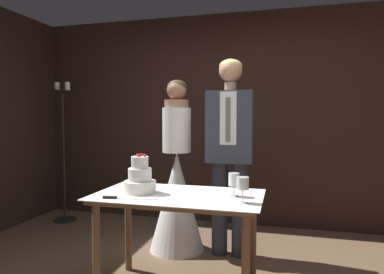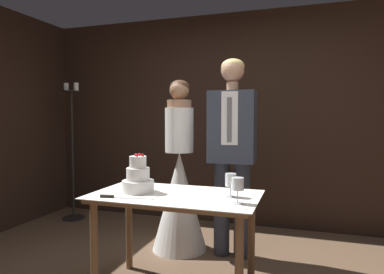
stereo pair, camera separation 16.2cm
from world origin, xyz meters
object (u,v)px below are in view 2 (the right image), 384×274
object	(u,v)px
wine_glass_near	(238,185)
wine_glass_middle	(231,181)
cake_table	(175,208)
groom	(232,145)
tiered_cake	(138,179)
candle_stand	(73,158)
bride	(179,188)
cake_knife	(116,197)

from	to	relation	value
wine_glass_near	wine_glass_middle	distance (m)	0.19
cake_table	wine_glass_near	world-z (taller)	wine_glass_near
wine_glass_middle	groom	distance (m)	0.80
tiered_cake	candle_stand	xyz separation A→B (m)	(-1.64, 1.36, -0.06)
wine_glass_near	groom	world-z (taller)	groom
tiered_cake	wine_glass_near	distance (m)	0.79
tiered_cake	candle_stand	bearing A→B (deg)	140.21
tiered_cake	bride	world-z (taller)	bride
cake_knife	wine_glass_near	xyz separation A→B (m)	(0.84, 0.11, 0.11)
cake_knife	candle_stand	distance (m)	2.23
tiered_cake	bride	size ratio (longest dim) A/B	0.18
bride	wine_glass_near	bearing A→B (deg)	-51.14
wine_glass_middle	cake_knife	bearing A→B (deg)	-159.36
tiered_cake	candle_stand	distance (m)	2.13
bride	groom	size ratio (longest dim) A/B	0.90
cake_knife	candle_stand	xyz separation A→B (m)	(-1.58, 1.58, 0.03)
bride	groom	xyz separation A→B (m)	(0.53, -0.00, 0.44)
wine_glass_middle	groom	world-z (taller)	groom
candle_stand	bride	bearing A→B (deg)	-17.78
cake_table	groom	world-z (taller)	groom
cake_table	wine_glass_near	bearing A→B (deg)	-14.79
wine_glass_near	cake_knife	bearing A→B (deg)	-172.42
cake_knife	wine_glass_middle	distance (m)	0.82
bride	candle_stand	xyz separation A→B (m)	(-1.67, 0.53, 0.18)
tiered_cake	wine_glass_middle	bearing A→B (deg)	5.44
cake_knife	wine_glass_near	size ratio (longest dim) A/B	2.23
groom	candle_stand	bearing A→B (deg)	166.30
cake_table	wine_glass_middle	distance (m)	0.46
cake_table	cake_knife	bearing A→B (deg)	-145.56
cake_knife	groom	xyz separation A→B (m)	(0.62, 1.05, 0.30)
cake_knife	bride	distance (m)	1.06
cake_table	wine_glass_middle	xyz separation A→B (m)	(0.41, 0.05, 0.22)
wine_glass_middle	groom	xyz separation A→B (m)	(-0.15, 0.76, 0.20)
cake_table	candle_stand	world-z (taller)	candle_stand
cake_knife	wine_glass_near	distance (m)	0.86
wine_glass_near	bride	size ratio (longest dim) A/B	0.10
cake_knife	wine_glass_middle	world-z (taller)	wine_glass_middle
wine_glass_middle	tiered_cake	bearing A→B (deg)	-174.56
cake_knife	cake_table	bearing A→B (deg)	24.23
cake_table	cake_knife	xyz separation A→B (m)	(-0.35, -0.24, 0.11)
wine_glass_middle	groom	size ratio (longest dim) A/B	0.09
cake_knife	candle_stand	size ratio (longest dim) A/B	0.22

